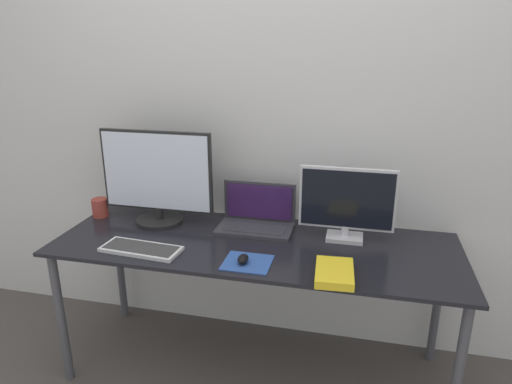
# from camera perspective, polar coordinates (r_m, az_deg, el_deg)

# --- Properties ---
(wall_back) EXTENTS (7.00, 0.05, 2.50)m
(wall_back) POSITION_cam_1_polar(r_m,az_deg,el_deg) (2.36, 2.08, 9.62)
(wall_back) COLOR silver
(wall_back) RESTS_ON ground_plane
(desk) EXTENTS (1.88, 0.66, 0.71)m
(desk) POSITION_cam_1_polar(r_m,az_deg,el_deg) (2.18, -0.15, -8.07)
(desk) COLOR black
(desk) RESTS_ON ground_plane
(monitor_left) EXTENTS (0.58, 0.24, 0.48)m
(monitor_left) POSITION_cam_1_polar(r_m,az_deg,el_deg) (2.36, -12.28, 1.65)
(monitor_left) COLOR black
(monitor_left) RESTS_ON desk
(monitor_right) EXTENTS (0.44, 0.12, 0.35)m
(monitor_right) POSITION_cam_1_polar(r_m,az_deg,el_deg) (2.16, 11.29, -1.34)
(monitor_right) COLOR silver
(monitor_right) RESTS_ON desk
(laptop) EXTENTS (0.37, 0.22, 0.22)m
(laptop) POSITION_cam_1_polar(r_m,az_deg,el_deg) (2.29, 0.09, -3.19)
(laptop) COLOR #333338
(laptop) RESTS_ON desk
(keyboard) EXTENTS (0.37, 0.17, 0.02)m
(keyboard) POSITION_cam_1_polar(r_m,az_deg,el_deg) (2.13, -14.17, -6.91)
(keyboard) COLOR silver
(keyboard) RESTS_ON desk
(mousepad) EXTENTS (0.20, 0.18, 0.00)m
(mousepad) POSITION_cam_1_polar(r_m,az_deg,el_deg) (1.96, -1.07, -8.81)
(mousepad) COLOR #2D519E
(mousepad) RESTS_ON desk
(mouse) EXTENTS (0.05, 0.07, 0.04)m
(mouse) POSITION_cam_1_polar(r_m,az_deg,el_deg) (1.95, -1.57, -8.39)
(mouse) COLOR black
(mouse) RESTS_ON mousepad
(book) EXTENTS (0.16, 0.23, 0.03)m
(book) POSITION_cam_1_polar(r_m,az_deg,el_deg) (1.88, 9.77, -9.92)
(book) COLOR yellow
(book) RESTS_ON desk
(mug) EXTENTS (0.08, 0.08, 0.10)m
(mug) POSITION_cam_1_polar(r_m,az_deg,el_deg) (2.57, -18.92, -1.86)
(mug) COLOR #99382D
(mug) RESTS_ON desk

